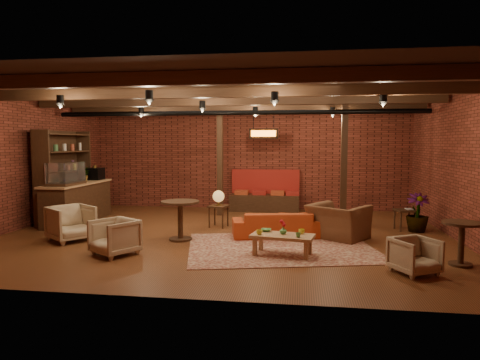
# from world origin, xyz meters

# --- Properties ---
(floor) EXTENTS (10.00, 10.00, 0.00)m
(floor) POSITION_xyz_m (0.00, 0.00, 0.00)
(floor) COLOR #432610
(floor) RESTS_ON ground
(ceiling) EXTENTS (10.00, 8.00, 0.02)m
(ceiling) POSITION_xyz_m (0.00, 0.00, 3.20)
(ceiling) COLOR black
(ceiling) RESTS_ON wall_back
(wall_back) EXTENTS (10.00, 0.02, 3.20)m
(wall_back) POSITION_xyz_m (0.00, 4.00, 1.60)
(wall_back) COLOR #5E251A
(wall_back) RESTS_ON ground
(wall_front) EXTENTS (10.00, 0.02, 3.20)m
(wall_front) POSITION_xyz_m (0.00, -4.00, 1.60)
(wall_front) COLOR #5E251A
(wall_front) RESTS_ON ground
(wall_left) EXTENTS (0.02, 8.00, 3.20)m
(wall_left) POSITION_xyz_m (-5.00, 0.00, 1.60)
(wall_left) COLOR #5E251A
(wall_left) RESTS_ON ground
(wall_right) EXTENTS (0.02, 8.00, 3.20)m
(wall_right) POSITION_xyz_m (5.00, 0.00, 1.60)
(wall_right) COLOR #5E251A
(wall_right) RESTS_ON ground
(ceiling_beams) EXTENTS (9.80, 6.40, 0.22)m
(ceiling_beams) POSITION_xyz_m (0.00, 0.00, 3.08)
(ceiling_beams) COLOR black
(ceiling_beams) RESTS_ON ceiling
(ceiling_pipe) EXTENTS (9.60, 0.12, 0.12)m
(ceiling_pipe) POSITION_xyz_m (0.00, 1.60, 2.85)
(ceiling_pipe) COLOR black
(ceiling_pipe) RESTS_ON ceiling
(post_left) EXTENTS (0.16, 0.16, 3.20)m
(post_left) POSITION_xyz_m (-0.60, 2.60, 1.60)
(post_left) COLOR black
(post_left) RESTS_ON ground
(post_right) EXTENTS (0.16, 0.16, 3.20)m
(post_right) POSITION_xyz_m (2.80, 2.00, 1.60)
(post_right) COLOR black
(post_right) RESTS_ON ground
(service_counter) EXTENTS (0.80, 2.50, 1.60)m
(service_counter) POSITION_xyz_m (-4.10, 1.00, 0.80)
(service_counter) COLOR black
(service_counter) RESTS_ON ground
(plant_counter) EXTENTS (0.35, 0.39, 0.30)m
(plant_counter) POSITION_xyz_m (-4.00, 1.20, 1.22)
(plant_counter) COLOR #337F33
(plant_counter) RESTS_ON service_counter
(shelving_hutch) EXTENTS (0.52, 2.00, 2.40)m
(shelving_hutch) POSITION_xyz_m (-4.50, 1.10, 1.20)
(shelving_hutch) COLOR black
(shelving_hutch) RESTS_ON ground
(banquette) EXTENTS (2.10, 0.70, 1.00)m
(banquette) POSITION_xyz_m (0.60, 3.55, 0.50)
(banquette) COLOR maroon
(banquette) RESTS_ON ground
(service_sign) EXTENTS (0.86, 0.06, 0.30)m
(service_sign) POSITION_xyz_m (0.60, 3.10, 2.35)
(service_sign) COLOR orange
(service_sign) RESTS_ON ceiling
(ceiling_spotlights) EXTENTS (6.40, 4.40, 0.28)m
(ceiling_spotlights) POSITION_xyz_m (0.00, 0.00, 2.86)
(ceiling_spotlights) COLOR black
(ceiling_spotlights) RESTS_ON ceiling
(rug) EXTENTS (4.14, 3.51, 0.01)m
(rug) POSITION_xyz_m (1.31, -1.00, 0.01)
(rug) COLOR maroon
(rug) RESTS_ON floor
(sofa) EXTENTS (2.06, 1.15, 0.57)m
(sofa) POSITION_xyz_m (1.17, -0.03, 0.28)
(sofa) COLOR #A43716
(sofa) RESTS_ON floor
(coffee_table) EXTENTS (1.22, 0.77, 0.64)m
(coffee_table) POSITION_xyz_m (1.36, -1.58, 0.35)
(coffee_table) COLOR #8E6242
(coffee_table) RESTS_ON floor
(side_table_lamp) EXTENTS (0.51, 0.51, 0.91)m
(side_table_lamp) POSITION_xyz_m (-0.31, 0.88, 0.69)
(side_table_lamp) COLOR black
(side_table_lamp) RESTS_ON floor
(round_table_left) EXTENTS (0.81, 0.81, 0.85)m
(round_table_left) POSITION_xyz_m (-0.85, -0.65, 0.57)
(round_table_left) COLOR black
(round_table_left) RESTS_ON floor
(armchair_a) EXTENTS (1.09, 1.10, 0.83)m
(armchair_a) POSITION_xyz_m (-3.13, -1.03, 0.42)
(armchair_a) COLOR beige
(armchair_a) RESTS_ON floor
(armchair_b) EXTENTS (0.97, 0.96, 0.74)m
(armchair_b) POSITION_xyz_m (-1.72, -1.99, 0.37)
(armchair_b) COLOR beige
(armchair_b) RESTS_ON floor
(armchair_right) EXTENTS (1.36, 1.26, 1.00)m
(armchair_right) POSITION_xyz_m (2.51, -0.02, 0.50)
(armchair_right) COLOR brown
(armchair_right) RESTS_ON floor
(side_table_book) EXTENTS (0.53, 0.53, 0.52)m
(side_table_book) POSITION_xyz_m (4.16, 1.13, 0.46)
(side_table_book) COLOR black
(side_table_book) RESTS_ON floor
(round_table_right) EXTENTS (0.64, 0.64, 0.75)m
(round_table_right) POSITION_xyz_m (4.40, -1.81, 0.50)
(round_table_right) COLOR black
(round_table_right) RESTS_ON floor
(armchair_far) EXTENTS (0.82, 0.80, 0.64)m
(armchair_far) POSITION_xyz_m (3.50, -2.41, 0.32)
(armchair_far) COLOR beige
(armchair_far) RESTS_ON floor
(plant_tall) EXTENTS (1.60, 1.60, 2.73)m
(plant_tall) POSITION_xyz_m (4.40, 0.97, 1.36)
(plant_tall) COLOR #4C7F4C
(plant_tall) RESTS_ON floor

